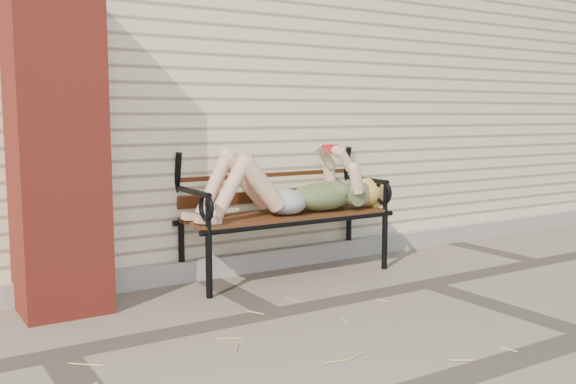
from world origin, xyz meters
TOP-DOWN VIEW (x-y plane):
  - ground at (0.00, 0.00)m, footprint 80.00×80.00m
  - house_wall at (0.00, 3.00)m, footprint 8.00×4.00m
  - foundation_strip at (0.00, 0.97)m, footprint 8.00×0.10m
  - brick_pillar at (-2.30, 0.75)m, footprint 0.50×0.50m
  - garden_bench at (-0.70, 0.83)m, footprint 1.68×0.67m
  - reading_woman at (-0.69, 0.70)m, footprint 1.58×0.36m
  - straw_scatter at (-1.75, -0.64)m, footprint 2.69×1.69m

SIDE VIEW (x-z plane):
  - ground at x=0.00m, z-range 0.00..0.00m
  - straw_scatter at x=-1.75m, z-range 0.00..0.01m
  - foundation_strip at x=0.00m, z-range 0.00..0.15m
  - garden_bench at x=-0.70m, z-range 0.07..1.15m
  - reading_woman at x=-0.69m, z-range 0.40..0.90m
  - brick_pillar at x=-2.30m, z-range 0.00..2.00m
  - house_wall at x=0.00m, z-range 0.00..3.00m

